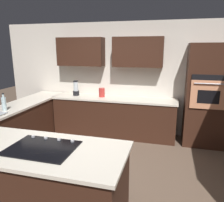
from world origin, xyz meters
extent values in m
plane|color=brown|center=(0.00, 0.00, 0.00)|extent=(14.00, 14.00, 0.00)
cube|color=silver|center=(0.00, -2.10, 1.30)|extent=(6.00, 0.10, 2.60)
cube|color=#381E14|center=(-0.40, -1.88, 1.93)|extent=(1.10, 0.34, 0.65)
cube|color=#381E14|center=(0.95, -1.88, 1.93)|extent=(1.10, 0.34, 0.65)
cube|color=#381E14|center=(0.10, -1.72, 0.43)|extent=(2.80, 0.60, 0.86)
cube|color=silver|center=(0.10, -1.72, 0.88)|extent=(2.84, 0.64, 0.04)
cube|color=#381E14|center=(1.82, -0.55, 0.43)|extent=(0.60, 2.90, 0.86)
cube|color=silver|center=(1.82, -0.55, 0.88)|extent=(0.64, 2.94, 0.04)
cube|color=#381E14|center=(0.24, 1.02, 0.43)|extent=(1.87, 0.86, 0.86)
cube|color=silver|center=(0.24, 1.02, 0.88)|extent=(1.95, 0.94, 0.04)
cube|color=#381E14|center=(-1.85, -1.72, 1.06)|extent=(0.80, 0.60, 2.11)
cube|color=tan|center=(-1.85, -1.41, 1.14)|extent=(0.66, 0.03, 0.56)
cube|color=black|center=(-1.85, -1.39, 1.10)|extent=(0.40, 0.01, 0.26)
cube|color=black|center=(-1.85, -1.41, 1.47)|extent=(0.66, 0.02, 0.11)
cylinder|color=silver|center=(-1.85, -1.37, 1.36)|extent=(0.56, 0.02, 0.02)
cube|color=black|center=(0.24, 1.02, 0.91)|extent=(0.76, 0.56, 0.01)
cylinder|color=#B2B2B7|center=(-0.03, 0.79, 0.92)|extent=(0.04, 0.04, 0.02)
cylinder|color=#B2B2B7|center=(0.15, 0.79, 0.92)|extent=(0.04, 0.04, 0.02)
cylinder|color=#B2B2B7|center=(0.33, 0.79, 0.92)|extent=(0.04, 0.04, 0.02)
cylinder|color=#B2B2B7|center=(0.51, 0.79, 0.92)|extent=(0.04, 0.04, 0.02)
cylinder|color=black|center=(1.05, -1.74, 0.96)|extent=(0.15, 0.15, 0.11)
cylinder|color=silver|center=(1.05, -1.74, 1.12)|extent=(0.11, 0.11, 0.22)
cylinder|color=black|center=(1.05, -1.74, 1.24)|extent=(0.12, 0.12, 0.03)
cylinder|color=red|center=(0.40, -1.74, 1.00)|extent=(0.14, 0.14, 0.21)
cylinder|color=silver|center=(1.77, -0.18, 1.02)|extent=(0.08, 0.08, 0.24)
cylinder|color=silver|center=(1.77, -0.18, 1.17)|extent=(0.04, 0.04, 0.06)
cylinder|color=black|center=(1.77, -0.18, 1.21)|extent=(0.04, 0.04, 0.02)
camera|label=1|loc=(-1.12, 3.03, 2.01)|focal=35.13mm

